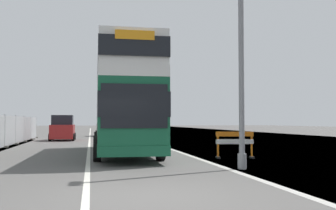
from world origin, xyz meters
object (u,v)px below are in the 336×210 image
(lamppost_foreground, at_px, (241,43))
(car_oncoming_near, at_px, (63,129))
(car_receding_mid, at_px, (105,127))
(roadworks_barrier, at_px, (235,142))
(double_decker_bus, at_px, (124,100))

(lamppost_foreground, relative_size, car_oncoming_near, 2.27)
(car_receding_mid, bearing_deg, roadworks_barrier, -80.48)
(roadworks_barrier, distance_m, car_oncoming_near, 19.29)
(car_oncoming_near, bearing_deg, roadworks_barrier, -64.79)
(double_decker_bus, relative_size, car_receding_mid, 2.59)
(lamppost_foreground, relative_size, roadworks_barrier, 5.41)
(car_oncoming_near, relative_size, car_receding_mid, 0.90)
(roadworks_barrier, bearing_deg, double_decker_bus, 144.49)
(car_oncoming_near, bearing_deg, double_decker_bus, -75.13)
(roadworks_barrier, xyz_separation_m, car_oncoming_near, (-8.22, 17.46, 0.26))
(double_decker_bus, distance_m, roadworks_barrier, 5.74)
(car_oncoming_near, bearing_deg, lamppost_foreground, -71.28)
(double_decker_bus, distance_m, car_oncoming_near, 14.88)
(double_decker_bus, distance_m, car_receding_mid, 23.30)
(car_oncoming_near, xyz_separation_m, car_receding_mid, (3.79, 8.95, 0.01))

